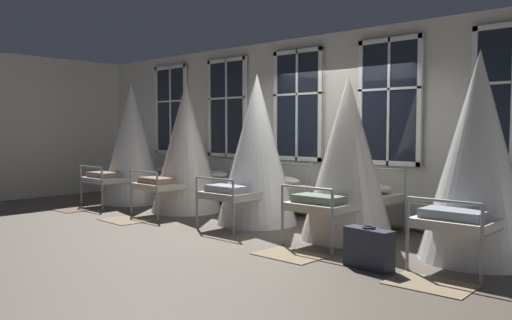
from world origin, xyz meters
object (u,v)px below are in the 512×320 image
at_px(cot_third, 257,151).
at_px(suitcase_dark, 369,248).
at_px(cot_first, 132,145).
at_px(cot_fourth, 348,159).
at_px(cot_second, 186,149).
at_px(cot_fifth, 478,159).

distance_m(cot_third, suitcase_dark, 3.14).
xyz_separation_m(cot_first, cot_fourth, (5.22, -0.03, -0.09)).
relative_size(cot_first, suitcase_dark, 4.21).
bearing_deg(cot_fourth, cot_second, 88.90).
relative_size(cot_third, cot_fourth, 1.06).
height_order(cot_second, cot_fourth, cot_second).
distance_m(cot_first, cot_second, 1.70).
relative_size(cot_fourth, cot_fifth, 0.93).
bearing_deg(cot_fifth, cot_third, 89.52).
bearing_deg(cot_third, cot_fifth, -90.67).
height_order(cot_first, suitcase_dark, cot_first).
distance_m(cot_fifth, suitcase_dark, 1.68).
relative_size(cot_fifth, suitcase_dark, 4.19).
distance_m(cot_second, cot_third, 1.82).
xyz_separation_m(cot_second, suitcase_dark, (4.56, -1.25, -0.93)).
xyz_separation_m(cot_fourth, cot_fifth, (1.76, -0.01, 0.08)).
relative_size(cot_first, cot_fifth, 1.01).
xyz_separation_m(cot_fourth, suitcase_dark, (1.04, -1.18, -0.88)).
relative_size(cot_second, cot_fifth, 0.97).
height_order(cot_first, cot_fourth, cot_first).
relative_size(cot_first, cot_second, 1.03).
height_order(cot_second, cot_fifth, cot_fifth).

